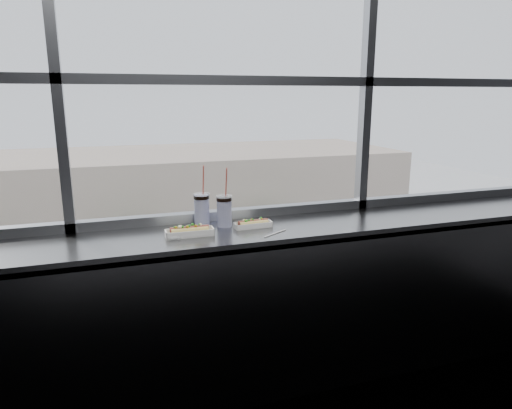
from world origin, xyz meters
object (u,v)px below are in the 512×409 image
object	(u,v)px
hotdog_tray_left	(190,231)
soda_cup_left	(202,207)
tree_center	(135,240)
car_near_d	(310,336)
wrapper	(174,237)
pedestrian_d	(255,252)
car_near_c	(142,365)
pedestrian_b	(133,271)
tree_right	(273,227)
car_far_b	(162,291)
loose_straw	(275,233)
pedestrian_c	(216,258)
soda_cup_right	(224,209)
hotdog_tray_right	(253,224)
pedestrian_a	(22,289)
car_near_e	(402,319)

from	to	relation	value
hotdog_tray_left	soda_cup_left	distance (m)	0.26
tree_center	car_near_d	bearing A→B (deg)	-57.43
wrapper	pedestrian_d	world-z (taller)	wrapper
car_near_c	pedestrian_b	distance (m)	12.12
soda_cup_left	car_near_d	size ratio (longest dim) A/B	0.06
tree_right	car_near_d	bearing A→B (deg)	-101.54
car_near_c	car_far_b	distance (m)	8.21
soda_cup_left	loose_straw	xyz separation A→B (m)	(0.38, -0.34, -0.11)
pedestrian_c	pedestrian_b	bearing A→B (deg)	-83.96
pedestrian_b	tree_right	size ratio (longest dim) A/B	0.38
pedestrian_c	pedestrian_b	world-z (taller)	pedestrian_c
soda_cup_left	wrapper	bearing A→B (deg)	-130.22
soda_cup_right	pedestrian_c	size ratio (longest dim) A/B	0.19
car_near_c	pedestrian_c	distance (m)	14.29
tree_right	hotdog_tray_right	bearing A→B (deg)	-110.79
pedestrian_a	pedestrian_b	bearing A→B (deg)	7.16
pedestrian_b	car_far_b	bearing A→B (deg)	-160.05
car_near_d	car_near_e	bearing A→B (deg)	-82.93
wrapper	tree_right	world-z (taller)	wrapper
hotdog_tray_left	hotdog_tray_right	world-z (taller)	hotdog_tray_left
car_far_b	tree_center	bearing A→B (deg)	21.15
car_near_c	pedestrian_b	size ratio (longest dim) A/B	3.58
hotdog_tray_right	soda_cup_left	xyz separation A→B (m)	(-0.29, 0.17, 0.09)
loose_straw	pedestrian_c	distance (m)	31.86
pedestrian_c	pedestrian_a	world-z (taller)	pedestrian_c
car_near_c	car_far_b	xyz separation A→B (m)	(1.85, 8.00, -0.11)
soda_cup_right	car_near_d	size ratio (longest dim) A/B	0.06
car_far_b	pedestrian_a	world-z (taller)	car_far_b
hotdog_tray_left	tree_center	distance (m)	29.69
hotdog_tray_right	pedestrian_a	distance (m)	30.39
car_far_b	tree_right	size ratio (longest dim) A/B	1.21
soda_cup_left	tree_center	size ratio (longest dim) A/B	0.08
soda_cup_right	loose_straw	bearing A→B (deg)	-45.60
pedestrian_b	tree_center	xyz separation A→B (m)	(0.27, -0.11, 2.29)
pedestrian_c	tree_center	xyz separation A→B (m)	(-5.81, -0.76, 2.21)
pedestrian_c	soda_cup_left	bearing A→B (deg)	-13.10
hotdog_tray_right	car_near_c	xyz separation A→B (m)	(-0.00, 16.26, -10.97)
wrapper	tree_right	xyz separation A→B (m)	(11.24, 28.35, -8.82)
loose_straw	pedestrian_d	world-z (taller)	loose_straw
car_near_c	wrapper	bearing A→B (deg)	172.30
car_near_c	tree_right	bearing A→B (deg)	-47.74
pedestrian_b	pedestrian_a	world-z (taller)	pedestrian_a
loose_straw	car_near_c	distance (m)	19.75
hotdog_tray_left	pedestrian_d	world-z (taller)	hotdog_tray_left
loose_straw	wrapper	size ratio (longest dim) A/B	2.30
soda_cup_right	car_near_e	distance (m)	24.05
hotdog_tray_left	car_near_c	xyz separation A→B (m)	(0.41, 16.31, -10.98)
soda_cup_right	car_near_e	size ratio (longest dim) A/B	0.06
hotdog_tray_right	pedestrian_b	bearing A→B (deg)	87.47
pedestrian_c	pedestrian_d	distance (m)	3.19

